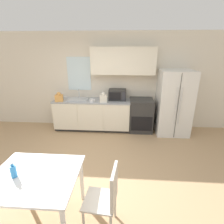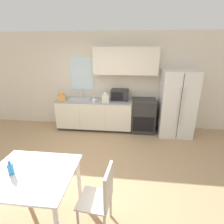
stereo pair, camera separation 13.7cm
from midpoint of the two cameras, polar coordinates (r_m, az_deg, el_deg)
The scene contains 13 objects.
ground_plane at distance 3.59m, azimuth -7.57°, elevation -18.94°, with size 12.00×12.00×0.00m, color tan.
wall_back at distance 5.11m, azimuth -1.06°, elevation 10.99°, with size 12.00×0.38×2.70m.
kitchen_counter at distance 5.12m, azimuth -4.92°, elevation -0.73°, with size 2.16×0.65×0.88m.
oven_range at distance 5.04m, azimuth 10.86°, elevation -1.14°, with size 0.64×0.64×0.93m.
refrigerator at distance 4.99m, azimuth 21.01°, elevation 2.60°, with size 0.86×0.81×1.74m.
kitchen_sink at distance 5.08m, azimuth -9.47°, elevation 4.28°, with size 0.57×0.40×0.28m.
microwave at distance 4.95m, azimuth 3.33°, elevation 5.67°, with size 0.49×0.37×0.29m.
coffee_mug at distance 4.78m, azimuth -5.08°, elevation 3.86°, with size 0.13×0.09×0.09m.
grocery_bag_0 at distance 5.05m, azimuth -15.35°, elevation 4.82°, with size 0.25×0.23×0.26m.
grocery_bag_1 at distance 4.73m, azimuth -1.39°, elevation 4.68°, with size 0.22×0.19×0.28m.
dining_table at distance 2.60m, azimuth -23.19°, elevation -19.56°, with size 1.08×0.93×0.76m.
dining_chair_side at distance 2.40m, azimuth -1.50°, elevation -25.52°, with size 0.44×0.44×0.93m.
drink_bottle at distance 2.57m, azimuth -28.89°, elevation -15.75°, with size 0.07×0.07×0.21m.
Camera 2 is at (0.82, -2.70, 2.24)m, focal length 28.00 mm.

